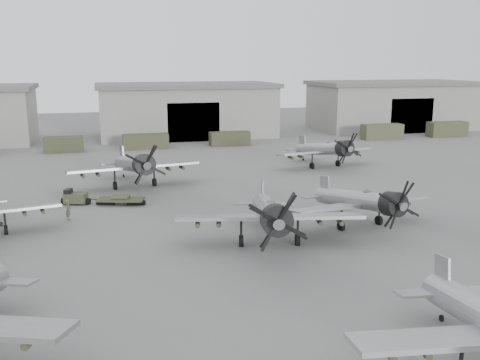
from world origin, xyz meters
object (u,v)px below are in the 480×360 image
at_px(aircraft_mid_1, 270,213).
at_px(ground_crew, 68,210).
at_px(aircraft_mid_2, 362,201).
at_px(aircraft_far_0, 135,165).
at_px(tug_trailer, 93,199).
at_px(aircraft_far_1, 326,149).

height_order(aircraft_mid_1, ground_crew, aircraft_mid_1).
relative_size(aircraft_mid_2, ground_crew, 6.85).
relative_size(aircraft_far_0, tug_trailer, 1.88).
bearing_deg(aircraft_far_1, aircraft_far_0, -177.65).
bearing_deg(ground_crew, aircraft_far_1, -65.72).
xyz_separation_m(aircraft_far_1, ground_crew, (-28.18, -14.54, -1.34)).
xyz_separation_m(aircraft_mid_2, aircraft_far_0, (-15.45, 17.39, 0.28)).
distance_m(aircraft_mid_2, tug_trailer, 22.97).
bearing_deg(aircraft_far_0, aircraft_far_1, 2.96).
height_order(aircraft_far_0, ground_crew, aircraft_far_0).
distance_m(aircraft_far_1, ground_crew, 31.74).
distance_m(aircraft_far_0, tug_trailer, 6.91).
bearing_deg(ground_crew, tug_trailer, -25.28).
xyz_separation_m(aircraft_mid_2, ground_crew, (-21.29, 7.66, -1.24)).
bearing_deg(aircraft_mid_2, tug_trailer, 139.14).
bearing_deg(ground_crew, aircraft_mid_2, -112.79).
relative_size(aircraft_far_0, ground_crew, 7.78).
xyz_separation_m(aircraft_far_0, aircraft_far_1, (22.34, 4.80, -0.18)).
distance_m(aircraft_mid_1, aircraft_far_0, 20.94).
relative_size(aircraft_mid_1, aircraft_far_1, 1.06).
relative_size(aircraft_mid_1, tug_trailer, 1.84).
bearing_deg(aircraft_far_1, ground_crew, -162.49).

